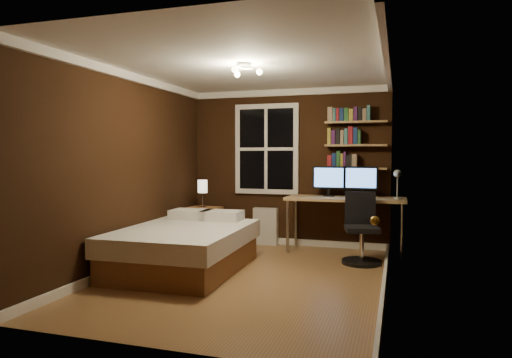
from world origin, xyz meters
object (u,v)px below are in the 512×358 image
(radiator, at_px, (266,226))
(office_chair, at_px, (361,237))
(nightstand, at_px, (203,227))
(bedside_lamp, at_px, (203,194))
(monitor_left, at_px, (329,181))
(bed, at_px, (185,247))
(desk_lamp, at_px, (397,184))
(monitor_right, at_px, (361,182))
(desk, at_px, (345,201))

(radiator, relative_size, office_chair, 0.62)
(nightstand, distance_m, office_chair, 2.50)
(bedside_lamp, bearing_deg, office_chair, -8.11)
(bedside_lamp, relative_size, monitor_left, 0.88)
(bed, relative_size, desk_lamp, 4.59)
(bedside_lamp, height_order, radiator, bedside_lamp)
(nightstand, distance_m, desk_lamp, 3.02)
(monitor_right, bearing_deg, desk_lamp, -20.92)
(bed, distance_m, monitor_right, 2.78)
(desk_lamp, bearing_deg, desk, 171.43)
(radiator, xyz_separation_m, desk, (1.30, -0.24, 0.47))
(bed, distance_m, desk_lamp, 3.07)
(monitor_left, height_order, office_chair, monitor_left)
(nightstand, height_order, office_chair, office_chair)
(bedside_lamp, distance_m, monitor_right, 2.44)
(bed, xyz_separation_m, desk_lamp, (2.55, 1.53, 0.76))
(bed, height_order, nightstand, bed)
(bed, height_order, desk, desk)
(monitor_right, xyz_separation_m, office_chair, (0.07, -0.70, -0.70))
(nightstand, bearing_deg, office_chair, -6.59)
(monitor_left, relative_size, monitor_right, 1.00)
(monitor_right, relative_size, desk_lamp, 1.12)
(radiator, height_order, monitor_right, monitor_right)
(radiator, xyz_separation_m, monitor_left, (1.04, -0.15, 0.76))
(radiator, distance_m, monitor_left, 1.29)
(bed, relative_size, monitor_left, 4.10)
(bedside_lamp, xyz_separation_m, monitor_left, (1.93, 0.35, 0.21))
(nightstand, relative_size, radiator, 1.05)
(bed, height_order, monitor_left, monitor_left)
(nightstand, relative_size, monitor_right, 1.27)
(nightstand, bearing_deg, monitor_left, 11.72)
(bed, xyz_separation_m, nightstand, (-0.37, 1.38, 0.03))
(bedside_lamp, xyz_separation_m, monitor_right, (2.41, 0.35, 0.21))
(desk_lamp, bearing_deg, bedside_lamp, -177.07)
(desk, bearing_deg, radiator, 169.67)
(radiator, bearing_deg, monitor_left, -8.20)
(desk_lamp, bearing_deg, radiator, 170.30)
(monitor_left, bearing_deg, radiator, 171.80)
(monitor_right, bearing_deg, radiator, 174.36)
(desk_lamp, bearing_deg, monitor_left, 168.75)
(bed, bearing_deg, desk, 40.73)
(monitor_left, distance_m, monitor_right, 0.48)
(desk, relative_size, office_chair, 1.83)
(nightstand, height_order, monitor_left, monitor_left)
(monitor_left, bearing_deg, bed, -132.02)
(desk_lamp, bearing_deg, office_chair, -131.90)
(desk, distance_m, desk_lamp, 0.79)
(office_chair, bearing_deg, nightstand, 159.97)
(desk, bearing_deg, bed, -137.89)
(monitor_left, distance_m, desk_lamp, 1.01)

